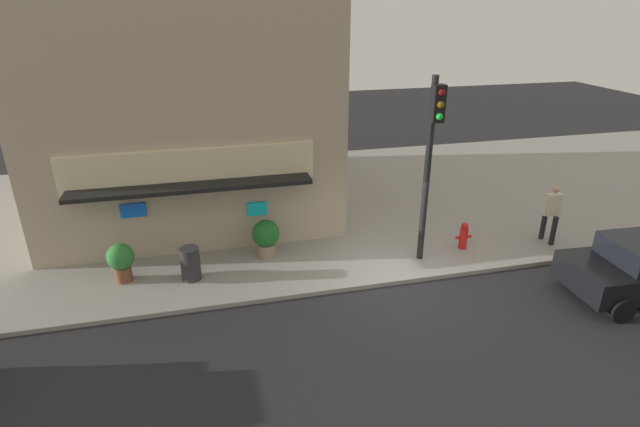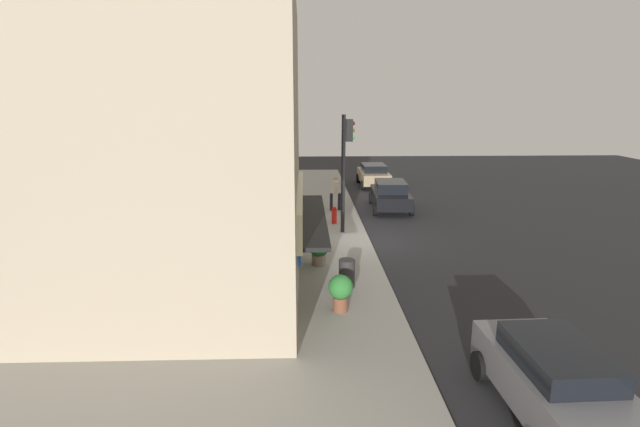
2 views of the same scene
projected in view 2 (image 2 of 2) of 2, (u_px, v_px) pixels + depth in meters
ground_plane at (370, 242)px, 20.99m from camera, size 60.49×60.49×0.00m
sidewalk at (225, 242)px, 20.78m from camera, size 40.33×12.37×0.12m
corner_building at (151, 148)px, 14.74m from camera, size 9.16×9.76×8.95m
traffic_light at (346, 158)px, 21.30m from camera, size 0.32×0.58×5.23m
fire_hydrant at (334, 215)px, 23.47m from camera, size 0.49×0.25×0.84m
trash_can at (347, 273)px, 15.65m from camera, size 0.52×0.52×0.93m
pedestrian at (335, 191)px, 26.02m from camera, size 0.62×0.61×1.85m
potted_plant_by_doorway at (340, 290)px, 13.87m from camera, size 0.71×0.71×1.08m
potted_plant_by_window at (319, 248)px, 17.68m from camera, size 0.80×0.80×1.13m
parked_car_black at (390, 195)px, 26.83m from camera, size 4.33×2.31×1.57m
parked_car_tan at (374, 175)px, 33.73m from camera, size 4.11×2.07×1.52m
parked_car_grey at (555, 381)px, 9.35m from camera, size 4.11×2.07×1.57m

